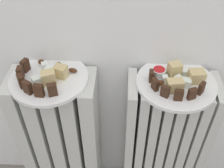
{
  "coord_description": "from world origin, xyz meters",
  "views": [
    {
      "loc": [
        0.03,
        -0.37,
        1.26
      ],
      "look_at": [
        0.0,
        0.28,
        0.67
      ],
      "focal_mm": 43.69,
      "sensor_mm": 36.0,
      "label": 1
    }
  ],
  "objects": [
    {
      "name": "jam_bowl_right",
      "position": [
        0.15,
        0.31,
        0.7
      ],
      "size": [
        0.04,
        0.04,
        0.03
      ],
      "color": "white",
      "rests_on": "plate_right"
    },
    {
      "name": "dark_cake_slice_left_1",
      "position": [
        -0.29,
        0.27,
        0.71
      ],
      "size": [
        0.02,
        0.03,
        0.04
      ],
      "primitive_type": "cube",
      "rotation": [
        0.0,
        0.0,
        -1.46
      ],
      "color": "#382114",
      "rests_on": "plate_left"
    },
    {
      "name": "medjool_date_right_0",
      "position": [
        0.15,
        0.26,
        0.7
      ],
      "size": [
        0.03,
        0.03,
        0.01
      ],
      "primitive_type": "ellipsoid",
      "rotation": [
        0.0,
        0.0,
        0.44
      ],
      "color": "#4C2814",
      "rests_on": "plate_right"
    },
    {
      "name": "turkish_delight_right_2",
      "position": [
        0.23,
        0.32,
        0.7
      ],
      "size": [
        0.02,
        0.02,
        0.02
      ],
      "primitive_type": "cube",
      "rotation": [
        0.0,
        0.0,
        0.44
      ],
      "color": "white",
      "rests_on": "plate_right"
    },
    {
      "name": "dark_cake_slice_left_4",
      "position": [
        -0.21,
        0.2,
        0.71
      ],
      "size": [
        0.03,
        0.02,
        0.04
      ],
      "primitive_type": "cube",
      "rotation": [
        0.0,
        0.0,
        -0.08
      ],
      "color": "#382114",
      "rests_on": "plate_left"
    },
    {
      "name": "medjool_date_left_2",
      "position": [
        -0.13,
        0.31,
        0.7
      ],
      "size": [
        0.03,
        0.02,
        0.02
      ],
      "primitive_type": "ellipsoid",
      "rotation": [
        0.0,
        0.0,
        2.93
      ],
      "color": "#4C2814",
      "rests_on": "plate_left"
    },
    {
      "name": "dark_cake_slice_left_2",
      "position": [
        -0.27,
        0.23,
        0.71
      ],
      "size": [
        0.03,
        0.03,
        0.04
      ],
      "primitive_type": "cube",
      "rotation": [
        0.0,
        0.0,
        -1.0
      ],
      "color": "#382114",
      "rests_on": "plate_left"
    },
    {
      "name": "dark_cake_slice_left_0",
      "position": [
        -0.28,
        0.31,
        0.71
      ],
      "size": [
        0.02,
        0.03,
        0.04
      ],
      "primitive_type": "cube",
      "rotation": [
        0.0,
        0.0,
        -1.92
      ],
      "color": "#382114",
      "rests_on": "plate_left"
    },
    {
      "name": "dark_cake_slice_right_4",
      "position": [
        0.24,
        0.21,
        0.71
      ],
      "size": [
        0.03,
        0.02,
        0.04
      ],
      "primitive_type": "cube",
      "rotation": [
        0.0,
        0.0,
        0.43
      ],
      "color": "#382114",
      "rests_on": "plate_right"
    },
    {
      "name": "marble_cake_slice_right_2",
      "position": [
        0.19,
        0.24,
        0.71
      ],
      "size": [
        0.05,
        0.04,
        0.04
      ],
      "primitive_type": "cube",
      "rotation": [
        0.0,
        0.0,
        0.15
      ],
      "color": "tan",
      "rests_on": "plate_right"
    },
    {
      "name": "marble_cake_slice_left_1",
      "position": [
        -0.19,
        0.25,
        0.71
      ],
      "size": [
        0.05,
        0.05,
        0.04
      ],
      "primitive_type": "cube",
      "rotation": [
        0.0,
        0.0,
        0.37
      ],
      "color": "tan",
      "rests_on": "plate_left"
    },
    {
      "name": "medjool_date_left_1",
      "position": [
        -0.24,
        0.35,
        0.7
      ],
      "size": [
        0.03,
        0.03,
        0.02
      ],
      "primitive_type": "ellipsoid",
      "rotation": [
        0.0,
        0.0,
        2.62
      ],
      "color": "#4C2814",
      "rests_on": "plate_left"
    },
    {
      "name": "plate_right",
      "position": [
        0.2,
        0.28,
        0.68
      ],
      "size": [
        0.25,
        0.25,
        0.01
      ],
      "primitive_type": "cylinder",
      "color": "white",
      "rests_on": "radiator_right"
    },
    {
      "name": "turkish_delight_right_0",
      "position": [
        0.17,
        0.28,
        0.7
      ],
      "size": [
        0.02,
        0.02,
        0.02
      ],
      "primitive_type": "cube",
      "rotation": [
        0.0,
        0.0,
        0.16
      ],
      "color": "white",
      "rests_on": "plate_right"
    },
    {
      "name": "marble_cake_slice_right_1",
      "position": [
        0.2,
        0.31,
        0.71
      ],
      "size": [
        0.05,
        0.04,
        0.05
      ],
      "primitive_type": "cube",
      "rotation": [
        0.0,
        0.0,
        0.37
      ],
      "color": "tan",
      "rests_on": "plate_right"
    },
    {
      "name": "turkish_delight_right_3",
      "position": [
        0.21,
        0.28,
        0.7
      ],
      "size": [
        0.03,
        0.03,
        0.02
      ],
      "primitive_type": "cube",
      "rotation": [
        0.0,
        0.0,
        0.69
      ],
      "color": "white",
      "rests_on": "plate_right"
    },
    {
      "name": "medjool_date_left_0",
      "position": [
        -0.18,
        0.34,
        0.7
      ],
      "size": [
        0.03,
        0.03,
        0.02
      ],
      "primitive_type": "ellipsoid",
      "rotation": [
        0.0,
        0.0,
        2.68
      ],
      "color": "#4C2814",
      "rests_on": "plate_left"
    },
    {
      "name": "marble_cake_slice_right_0",
      "position": [
        0.26,
        0.28,
        0.71
      ],
      "size": [
        0.05,
        0.04,
        0.04
      ],
      "primitive_type": "cube",
      "rotation": [
        0.0,
        0.0,
        0.12
      ],
      "color": "tan",
      "rests_on": "plate_right"
    },
    {
      "name": "fork",
      "position": [
        -0.22,
        0.26,
        0.69
      ],
      "size": [
        0.05,
        0.09,
        0.0
      ],
      "color": "#B7B7BC",
      "rests_on": "plate_left"
    },
    {
      "name": "turkish_delight_left_0",
      "position": [
        -0.2,
        0.3,
        0.7
      ],
      "size": [
        0.03,
        0.03,
        0.03
      ],
      "primitive_type": "cube",
      "rotation": [
        0.0,
        0.0,
        1.34
      ],
      "color": "white",
      "rests_on": "plate_left"
    },
    {
      "name": "radiator_left",
      "position": [
        -0.2,
        0.28,
        0.33
      ],
      "size": [
        0.31,
        0.15,
        0.68
      ],
      "color": "silver",
      "rests_on": "ground_plane"
    },
    {
      "name": "turkish_delight_right_1",
      "position": [
        0.23,
        0.26,
        0.7
      ],
      "size": [
        0.03,
        0.03,
        0.03
      ],
      "primitive_type": "cube",
      "rotation": [
        0.0,
        0.0,
        1.43
      ],
      "color": "white",
      "rests_on": "plate_right"
    },
    {
      "name": "dark_cake_slice_right_5",
      "position": [
        0.27,
        0.23,
        0.71
      ],
      "size": [
        0.03,
        0.03,
        0.04
      ],
      "primitive_type": "cube",
      "rotation": [
        0.0,
        0.0,
        0.93
      ],
      "color": "#382114",
      "rests_on": "plate_right"
    },
    {
      "name": "medjool_date_right_1",
      "position": [
        0.26,
        0.32,
        0.7
      ],
      "size": [
        0.03,
        0.02,
        0.02
      ],
      "primitive_type": "ellipsoid",
      "rotation": [
        0.0,
        0.0,
        2.64
      ],
      "color": "#4C2814",
      "rests_on": "plate_right"
    },
    {
      "name": "radiator_right",
      "position": [
        0.2,
        0.28,
        0.33
      ],
      "size": [
        0.31,
        0.15,
        0.68
      ],
      "color": "silver",
      "rests_on": "ground_plane"
    },
    {
      "name": "marble_cake_slice_left_0",
      "position": [
        -0.16,
        0.29,
        0.71
      ],
      "size": [
        0.05,
        0.04,
        0.04
      ],
      "primitive_type": "cube",
      "rotation": [
        0.0,
        0.0,
        -0.31
      ],
      "color": "tan",
      "rests_on": "plate_left"
    },
    {
      "name": "turkish_delight_left_1",
      "position": [
        -0.23,
        0.33,
        0.7
      ],
      "size": [
        0.02,
        0.02,
        0.02
      ],
      "primitive_type": "cube",
      "rotation": [
        0.0,
        0.0,
        0.27
      ],
      "color": "white",
      "rests_on": "plate_left"
    },
    {
      "name": "dark_cake_slice_right_3",
      "position": [
        0.2,
        0.2,
        0.71
      ],
      "size": [
        0.03,
        0.01,
        0.04
      ],
      "primitive_type": "cube",
      "rotation": [
        0.0,
        0.0,
        -0.07
      ],
      "color": "#382114",
      "rests_on": "plate_right"
    },
    {
      "name": "dark_cake_slice_left_5",
      "position": [
        -0.17,
        0.2,
        0.71
      ],
      "size": [
        0.03,
        0.03,
        0.04
      ],
      "primitive_type": "cube",
      "rotation": [
        0.0,
        0.0,
        0.38
      ],
      "color": "#382114",
      "rests_on": "plate_left"
    },
    {
      "name": "dark_cake_slice_right_2",
      "position": [
        0.16,
        0.21,
        0.71
      ],
      "size": [
        0.03,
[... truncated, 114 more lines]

